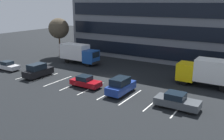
% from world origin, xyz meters
% --- Properties ---
extents(ground_plane, '(120.00, 120.00, 0.00)m').
position_xyz_m(ground_plane, '(0.00, 0.00, 0.00)').
color(ground_plane, black).
extents(office_building, '(34.01, 10.91, 18.00)m').
position_xyz_m(office_building, '(0.00, 17.95, 9.00)').
color(office_building, slate).
rests_on(office_building, ground_plane).
extents(lot_markings, '(22.54, 5.40, 0.01)m').
position_xyz_m(lot_markings, '(0.00, -4.10, 0.00)').
color(lot_markings, silver).
rests_on(lot_markings, ground_plane).
extents(box_truck_blue, '(7.22, 2.39, 3.35)m').
position_xyz_m(box_truck_blue, '(-9.64, 5.28, 1.88)').
color(box_truck_blue, '#194799').
rests_on(box_truck_blue, ground_plane).
extents(box_truck_yellow, '(7.69, 2.55, 3.56)m').
position_xyz_m(box_truck_yellow, '(12.23, 4.34, 2.01)').
color(box_truck_yellow, yellow).
rests_on(box_truck_yellow, ground_plane).
extents(suv_black, '(1.85, 4.38, 1.98)m').
position_xyz_m(suv_black, '(-9.36, -4.26, 0.96)').
color(suv_black, black).
rests_on(suv_black, ground_plane).
extents(sedan_charcoal, '(4.50, 1.89, 1.61)m').
position_xyz_m(sedan_charcoal, '(10.94, -4.22, 0.76)').
color(sedan_charcoal, '#474C51').
rests_on(sedan_charcoal, ground_plane).
extents(suv_navy, '(1.84, 4.35, 1.97)m').
position_xyz_m(suv_navy, '(4.03, -3.67, 0.95)').
color(suv_navy, navy).
rests_on(suv_navy, ground_plane).
extents(sedan_silver, '(3.91, 1.64, 1.40)m').
position_xyz_m(sedan_silver, '(-16.47, -4.10, 0.66)').
color(sedan_silver, silver).
rests_on(sedan_silver, ground_plane).
extents(sedan_maroon, '(4.02, 1.68, 1.44)m').
position_xyz_m(sedan_maroon, '(-0.95, -4.00, 0.68)').
color(sedan_maroon, maroon).
rests_on(sedan_maroon, ground_plane).
extents(bare_tree, '(3.99, 3.99, 7.47)m').
position_xyz_m(bare_tree, '(-17.00, 8.25, 5.46)').
color(bare_tree, '#473323').
rests_on(bare_tree, ground_plane).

